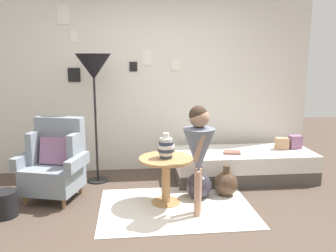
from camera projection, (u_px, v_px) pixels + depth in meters
ground_plane at (164, 227)px, 3.59m from camera, size 12.00×12.00×0.00m
gallery_wall at (150, 83)px, 5.24m from camera, size 4.80×0.12×2.60m
rug at (176, 208)px, 4.03m from camera, size 1.72×1.25×0.01m
armchair at (55, 163)px, 4.26m from camera, size 0.87×0.75×0.97m
daybed at (243, 165)px, 4.97m from camera, size 1.91×0.81×0.40m
pillow_head at (295, 142)px, 5.05m from camera, size 0.18×0.13×0.19m
pillow_mid at (282, 144)px, 5.01m from camera, size 0.19×0.14×0.16m
side_table at (166, 170)px, 4.08m from camera, size 0.62×0.62×0.56m
vase_striped at (166, 147)px, 4.02m from camera, size 0.19×0.19×0.29m
floor_lamp at (94, 70)px, 4.60m from camera, size 0.46×0.46×1.73m
person_child at (199, 146)px, 3.71m from camera, size 0.34×0.34×1.20m
book_on_daybed at (232, 152)px, 4.80m from camera, size 0.25×0.20×0.03m
demijohn_near at (199, 185)px, 4.29m from camera, size 0.31×0.31×0.40m
demijohn_far at (226, 183)px, 4.37m from camera, size 0.30×0.30×0.38m
magazine_basket at (4, 204)px, 3.80m from camera, size 0.28×0.28×0.28m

